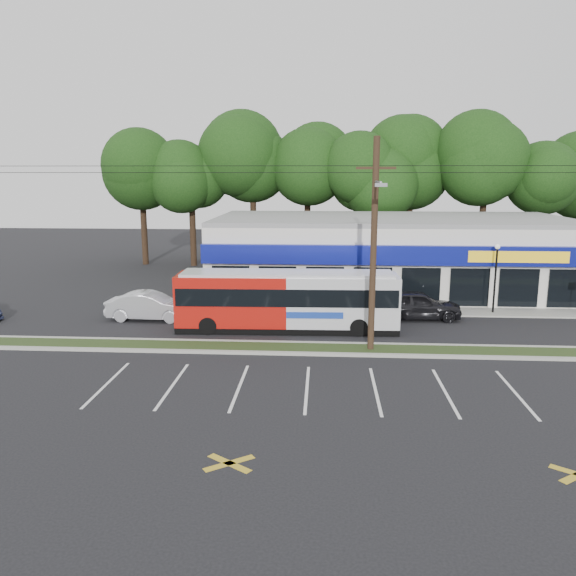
{
  "coord_description": "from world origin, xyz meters",
  "views": [
    {
      "loc": [
        0.68,
        -24.97,
        8.36
      ],
      "look_at": [
        -1.22,
        5.0,
        2.22
      ],
      "focal_mm": 35.0,
      "sensor_mm": 36.0,
      "label": 1
    }
  ],
  "objects_px": {
    "utility_pole": "(370,239)",
    "metrobus": "(287,299)",
    "lamp_post": "(496,270)",
    "car_dark": "(417,305)",
    "car_silver": "(150,306)",
    "pedestrian_b": "(345,306)",
    "pedestrian_a": "(357,304)"
  },
  "relations": [
    {
      "from": "car_silver",
      "to": "pedestrian_a",
      "type": "xyz_separation_m",
      "value": [
        11.96,
        0.56,
        0.17
      ]
    },
    {
      "from": "car_silver",
      "to": "pedestrian_b",
      "type": "bearing_deg",
      "value": -85.29
    },
    {
      "from": "metrobus",
      "to": "car_dark",
      "type": "bearing_deg",
      "value": 19.09
    },
    {
      "from": "utility_pole",
      "to": "pedestrian_a",
      "type": "bearing_deg",
      "value": 91.92
    },
    {
      "from": "utility_pole",
      "to": "metrobus",
      "type": "xyz_separation_m",
      "value": [
        -4.06,
        3.57,
        -3.72
      ]
    },
    {
      "from": "lamp_post",
      "to": "car_silver",
      "type": "relative_size",
      "value": 0.86
    },
    {
      "from": "car_dark",
      "to": "pedestrian_b",
      "type": "distance_m",
      "value": 4.22
    },
    {
      "from": "lamp_post",
      "to": "car_dark",
      "type": "relative_size",
      "value": 0.84
    },
    {
      "from": "pedestrian_a",
      "to": "car_dark",
      "type": "bearing_deg",
      "value": -174.13
    },
    {
      "from": "pedestrian_b",
      "to": "metrobus",
      "type": "bearing_deg",
      "value": 32.55
    },
    {
      "from": "lamp_post",
      "to": "pedestrian_b",
      "type": "relative_size",
      "value": 2.49
    },
    {
      "from": "lamp_post",
      "to": "utility_pole",
      "type": "bearing_deg",
      "value": -136.05
    },
    {
      "from": "lamp_post",
      "to": "pedestrian_b",
      "type": "xyz_separation_m",
      "value": [
        -9.0,
        -2.09,
        -1.82
      ]
    },
    {
      "from": "lamp_post",
      "to": "car_dark",
      "type": "bearing_deg",
      "value": -162.42
    },
    {
      "from": "car_silver",
      "to": "pedestrian_a",
      "type": "distance_m",
      "value": 11.98
    },
    {
      "from": "metrobus",
      "to": "pedestrian_b",
      "type": "bearing_deg",
      "value": 32.96
    },
    {
      "from": "utility_pole",
      "to": "lamp_post",
      "type": "xyz_separation_m",
      "value": [
        8.17,
        7.87,
        -2.74
      ]
    },
    {
      "from": "utility_pole",
      "to": "pedestrian_b",
      "type": "height_order",
      "value": "utility_pole"
    },
    {
      "from": "pedestrian_a",
      "to": "car_silver",
      "type": "bearing_deg",
      "value": -0.91
    },
    {
      "from": "utility_pole",
      "to": "car_silver",
      "type": "distance_m",
      "value": 14.0
    },
    {
      "from": "metrobus",
      "to": "car_dark",
      "type": "height_order",
      "value": "metrobus"
    },
    {
      "from": "lamp_post",
      "to": "pedestrian_a",
      "type": "bearing_deg",
      "value": -165.8
    },
    {
      "from": "car_silver",
      "to": "lamp_post",
      "type": "bearing_deg",
      "value": -80.74
    },
    {
      "from": "metrobus",
      "to": "car_silver",
      "type": "relative_size",
      "value": 2.43
    },
    {
      "from": "metrobus",
      "to": "pedestrian_b",
      "type": "relative_size",
      "value": 7.0
    },
    {
      "from": "pedestrian_a",
      "to": "metrobus",
      "type": "bearing_deg",
      "value": 25.9
    },
    {
      "from": "car_silver",
      "to": "utility_pole",
      "type": "bearing_deg",
      "value": -111.39
    },
    {
      "from": "lamp_post",
      "to": "pedestrian_b",
      "type": "height_order",
      "value": "lamp_post"
    },
    {
      "from": "metrobus",
      "to": "car_dark",
      "type": "distance_m",
      "value": 7.96
    },
    {
      "from": "utility_pole",
      "to": "metrobus",
      "type": "bearing_deg",
      "value": 138.64
    },
    {
      "from": "utility_pole",
      "to": "metrobus",
      "type": "relative_size",
      "value": 4.18
    },
    {
      "from": "metrobus",
      "to": "car_dark",
      "type": "relative_size",
      "value": 2.37
    }
  ]
}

